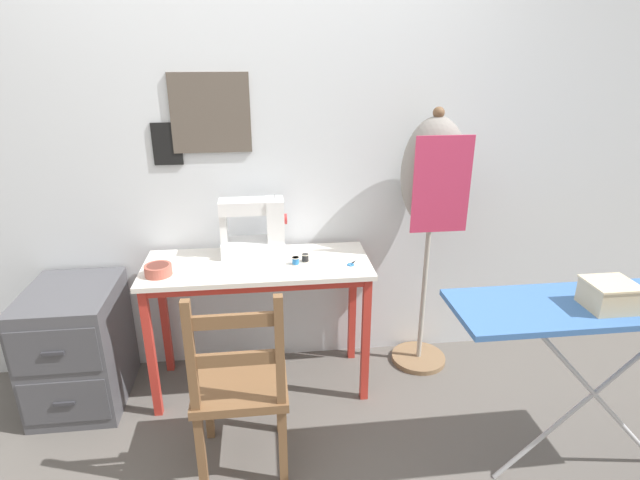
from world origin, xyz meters
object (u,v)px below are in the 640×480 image
(filing_cabinet, at_px, (78,346))
(ironing_board, at_px, (614,311))
(dress_form, at_px, (433,186))
(scissors, at_px, (353,263))
(thread_spool_near_machine, at_px, (296,261))
(fabric_bowl, at_px, (158,270))
(wooden_chair, at_px, (240,386))
(sewing_machine, at_px, (257,229))
(storage_box, at_px, (609,295))
(thread_spool_mid_table, at_px, (305,258))

(filing_cabinet, xyz_separation_m, ironing_board, (2.34, -0.78, 0.49))
(filing_cabinet, xyz_separation_m, dress_form, (1.88, 0.12, 0.77))
(scissors, bearing_deg, thread_spool_near_machine, 175.25)
(fabric_bowl, height_order, wooden_chair, wooden_chair)
(fabric_bowl, distance_m, dress_form, 1.46)
(filing_cabinet, bearing_deg, wooden_chair, -33.31)
(sewing_machine, xyz_separation_m, scissors, (0.48, -0.19, -0.14))
(storage_box, bearing_deg, scissors, 137.24)
(filing_cabinet, distance_m, storage_box, 2.48)
(scissors, xyz_separation_m, ironing_board, (0.91, -0.73, 0.06))
(thread_spool_near_machine, xyz_separation_m, filing_cabinet, (-1.14, 0.03, -0.44))
(sewing_machine, distance_m, scissors, 0.54)
(thread_spool_mid_table, relative_size, wooden_chair, 0.05)
(fabric_bowl, relative_size, filing_cabinet, 0.20)
(scissors, bearing_deg, storage_box, -42.76)
(scissors, height_order, ironing_board, ironing_board)
(fabric_bowl, relative_size, thread_spool_near_machine, 3.03)
(thread_spool_near_machine, relative_size, ironing_board, 0.03)
(thread_spool_near_machine, bearing_deg, filing_cabinet, 178.65)
(dress_form, relative_size, ironing_board, 1.16)
(ironing_board, bearing_deg, scissors, 141.26)
(scissors, distance_m, wooden_chair, 0.83)
(thread_spool_mid_table, relative_size, filing_cabinet, 0.07)
(sewing_machine, height_order, fabric_bowl, sewing_machine)
(thread_spool_near_machine, bearing_deg, wooden_chair, -117.65)
(thread_spool_near_machine, relative_size, storage_box, 0.25)
(sewing_machine, distance_m, fabric_bowl, 0.54)
(thread_spool_mid_table, xyz_separation_m, filing_cabinet, (-1.19, -0.00, -0.44))
(sewing_machine, relative_size, fabric_bowl, 2.66)
(sewing_machine, distance_m, ironing_board, 1.66)
(storage_box, bearing_deg, ironing_board, 30.80)
(sewing_machine, distance_m, wooden_chair, 0.84)
(thread_spool_near_machine, xyz_separation_m, thread_spool_mid_table, (0.05, 0.03, 0.00))
(sewing_machine, relative_size, dress_form, 0.23)
(wooden_chair, height_order, dress_form, dress_form)
(thread_spool_mid_table, distance_m, dress_form, 0.77)
(sewing_machine, relative_size, storage_box, 2.00)
(thread_spool_near_machine, distance_m, wooden_chair, 0.69)
(sewing_machine, bearing_deg, storage_box, -35.99)
(thread_spool_near_machine, bearing_deg, fabric_bowl, -175.76)
(scissors, relative_size, storage_box, 0.65)
(thread_spool_near_machine, distance_m, thread_spool_mid_table, 0.06)
(scissors, distance_m, ironing_board, 1.16)
(fabric_bowl, height_order, storage_box, storage_box)
(thread_spool_mid_table, distance_m, storage_box, 1.36)
(filing_cabinet, bearing_deg, fabric_bowl, -9.26)
(fabric_bowl, bearing_deg, sewing_machine, 23.87)
(storage_box, bearing_deg, thread_spool_mid_table, 142.47)
(wooden_chair, xyz_separation_m, filing_cabinet, (-0.86, 0.56, -0.10))
(wooden_chair, distance_m, filing_cabinet, 1.03)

